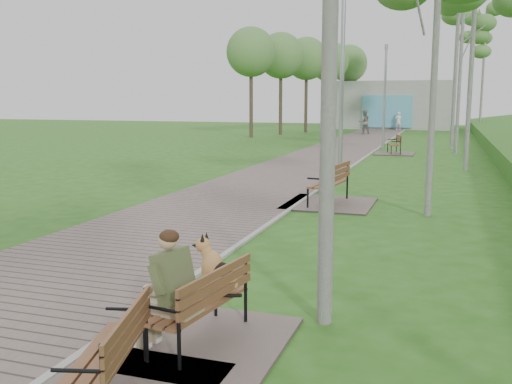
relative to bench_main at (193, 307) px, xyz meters
The scene contains 13 objects.
walkway 16.43m from the bench_main, 99.33° to the left, with size 3.50×67.00×0.04m, color #6A5C55.
kerb 16.23m from the bench_main, 93.22° to the left, with size 0.10×67.00×0.05m, color #999993.
building_north 45.77m from the bench_main, 93.02° to the left, with size 10.00×5.20×4.00m.
bench_main is the anchor object (origin of this frame).
bench_second 1.24m from the bench_main, 100.55° to the right, with size 1.55×1.72×0.95m.
bench_third 8.15m from the bench_main, 91.76° to the left, with size 1.99×2.21×1.22m.
bench_far 21.66m from the bench_main, 89.78° to the left, with size 1.73×1.93×1.06m.
lamp_post_second 12.99m from the bench_main, 93.62° to the left, with size 0.23×0.23×5.86m.
lamp_post_third 24.50m from the bench_main, 91.64° to the left, with size 0.20×0.20×5.15m.
pedestrian_near 42.55m from the bench_main, 91.89° to the left, with size 0.54×0.36×1.49m, color silver.
pedestrian_far 36.63m from the bench_main, 95.20° to the left, with size 0.85×0.66×1.74m, color gray.
birch_far_b 26.16m from the bench_main, 84.15° to the left, with size 2.56×2.56×8.26m.
birch_distant_b 41.91m from the bench_main, 83.53° to the left, with size 2.35×2.35×9.25m.
Camera 1 is at (3.23, 0.33, 2.45)m, focal length 40.00 mm.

